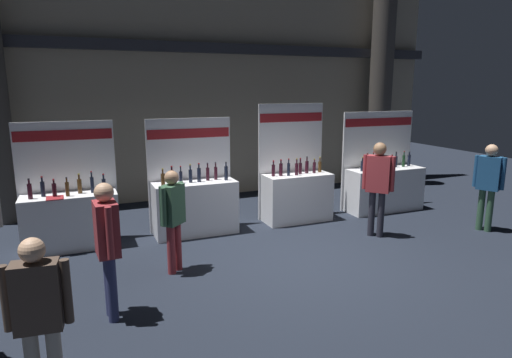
{
  "coord_description": "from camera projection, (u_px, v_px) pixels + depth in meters",
  "views": [
    {
      "loc": [
        -3.26,
        -5.96,
        2.78
      ],
      "look_at": [
        -0.51,
        0.72,
        1.26
      ],
      "focal_mm": 30.77,
      "sensor_mm": 36.0,
      "label": 1
    }
  ],
  "objects": [
    {
      "name": "ground_plane",
      "position": [
        301.0,
        260.0,
        7.18
      ],
      "size": [
        25.54,
        25.54,
        0.0
      ],
      "primitive_type": "plane",
      "color": "black"
    },
    {
      "name": "exhibitor_booth_0",
      "position": [
        71.0,
        216.0,
        7.66
      ],
      "size": [
        1.65,
        0.7,
        2.2
      ],
      "color": "white",
      "rests_on": "ground_plane"
    },
    {
      "name": "exhibitor_booth_2",
      "position": [
        296.0,
        192.0,
        9.24
      ],
      "size": [
        1.48,
        0.66,
        2.45
      ],
      "color": "white",
      "rests_on": "ground_plane"
    },
    {
      "name": "visitor_4",
      "position": [
        39.0,
        312.0,
        3.7
      ],
      "size": [
        0.54,
        0.24,
        1.58
      ],
      "rotation": [
        0.0,
        0.0,
        6.18
      ],
      "color": "#ADA393",
      "rests_on": "ground_plane"
    },
    {
      "name": "visitor_0",
      "position": [
        378.0,
        181.0,
        8.14
      ],
      "size": [
        0.43,
        0.46,
        1.79
      ],
      "rotation": [
        0.0,
        0.0,
        5.44
      ],
      "color": "#23232D",
      "rests_on": "ground_plane"
    },
    {
      "name": "visitor_1",
      "position": [
        107.0,
        239.0,
        5.19
      ],
      "size": [
        0.28,
        0.54,
        1.7
      ],
      "rotation": [
        0.0,
        0.0,
        4.79
      ],
      "color": "navy",
      "rests_on": "ground_plane"
    },
    {
      "name": "hall_colonnade",
      "position": [
        211.0,
        66.0,
        10.89
      ],
      "size": [
        12.77,
        1.1,
        6.75
      ],
      "color": "tan",
      "rests_on": "ground_plane"
    },
    {
      "name": "exhibitor_booth_3",
      "position": [
        383.0,
        185.0,
        10.03
      ],
      "size": [
        1.88,
        0.66,
        2.24
      ],
      "color": "white",
      "rests_on": "ground_plane"
    },
    {
      "name": "visitor_7",
      "position": [
        488.0,
        180.0,
        8.48
      ],
      "size": [
        0.36,
        0.51,
        1.71
      ],
      "rotation": [
        0.0,
        0.0,
        5.18
      ],
      "color": "#33563D",
      "rests_on": "ground_plane"
    },
    {
      "name": "exhibitor_booth_1",
      "position": [
        195.0,
        203.0,
        8.42
      ],
      "size": [
        1.65,
        0.66,
        2.2
      ],
      "color": "white",
      "rests_on": "ground_plane"
    },
    {
      "name": "visitor_6",
      "position": [
        173.0,
        214.0,
        6.56
      ],
      "size": [
        0.41,
        0.4,
        1.58
      ],
      "rotation": [
        0.0,
        0.0,
        3.89
      ],
      "color": "maroon",
      "rests_on": "ground_plane"
    }
  ]
}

